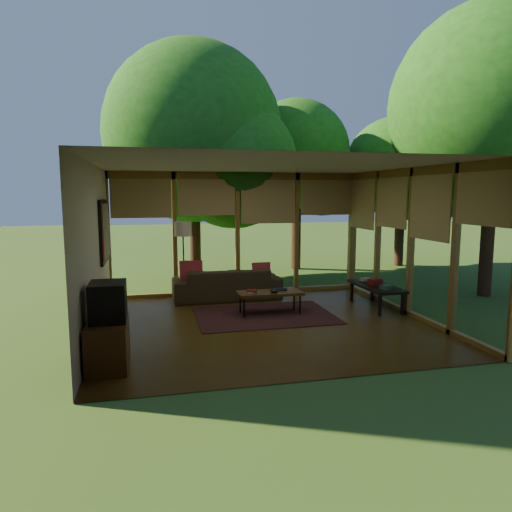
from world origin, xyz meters
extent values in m
plane|color=brown|center=(0.00, 0.00, 0.00)|extent=(5.50, 5.50, 0.00)
plane|color=white|center=(0.00, 0.00, 2.70)|extent=(5.50, 5.50, 0.00)
cube|color=beige|center=(-2.75, 0.00, 1.35)|extent=(0.04, 5.00, 2.70)
cube|color=beige|center=(0.00, -2.50, 1.35)|extent=(5.50, 0.04, 2.70)
cube|color=olive|center=(0.00, 2.50, 1.35)|extent=(5.50, 0.12, 2.70)
cube|color=olive|center=(2.75, 0.00, 1.35)|extent=(0.12, 5.00, 2.70)
plane|color=#365821|center=(8.00, 8.00, -0.01)|extent=(40.00, 40.00, 0.00)
cylinder|color=#3E2116|center=(-0.75, 4.54, 2.42)|extent=(0.28, 0.28, 4.84)
sphere|color=#165012|center=(-0.75, 4.54, 3.76)|extent=(4.52, 4.52, 4.52)
cylinder|color=#3E2116|center=(2.37, 5.62, 2.20)|extent=(0.28, 0.28, 4.40)
sphere|color=#165012|center=(2.37, 5.62, 3.42)|extent=(3.11, 3.11, 3.11)
cylinder|color=#3E2116|center=(5.16, 1.07, 2.61)|extent=(0.28, 0.28, 5.23)
sphere|color=#165012|center=(5.16, 1.07, 4.06)|extent=(4.22, 4.22, 4.22)
cylinder|color=#3E2116|center=(5.49, 5.43, 1.93)|extent=(0.28, 0.28, 3.86)
sphere|color=#165012|center=(5.49, 5.43, 3.00)|extent=(3.11, 3.11, 3.11)
cube|color=maroon|center=(0.12, 0.51, 0.01)|extent=(2.51, 1.78, 0.01)
imported|color=#3A2F1D|center=(-0.34, 2.00, 0.33)|extent=(2.27, 0.91, 0.66)
cube|color=maroon|center=(-1.09, 1.95, 0.61)|extent=(0.47, 0.25, 0.49)
cube|color=maroon|center=(0.41, 1.95, 0.57)|extent=(0.38, 0.20, 0.40)
cube|color=#AEA79E|center=(-0.10, 0.55, 0.44)|extent=(0.23, 0.19, 0.03)
cube|color=maroon|center=(-0.10, 0.55, 0.47)|extent=(0.23, 0.20, 0.03)
cube|color=black|center=(0.50, 0.68, 0.44)|extent=(0.25, 0.21, 0.03)
ellipsoid|color=black|center=(0.30, 0.50, 0.46)|extent=(0.16, 0.16, 0.07)
cube|color=brown|center=(-2.47, -1.41, 0.30)|extent=(0.50, 1.00, 0.60)
cube|color=black|center=(-2.45, -1.41, 0.85)|extent=(0.45, 0.55, 0.50)
cube|color=#365F4D|center=(2.40, 0.19, 0.49)|extent=(0.26, 0.23, 0.08)
cube|color=maroon|center=(2.40, 0.64, 0.51)|extent=(0.28, 0.23, 0.11)
cube|color=#AEA79E|center=(2.40, 1.04, 0.48)|extent=(0.21, 0.16, 0.05)
cylinder|color=black|center=(-1.22, 2.25, 0.01)|extent=(0.26, 0.26, 0.03)
cylinder|color=black|center=(-1.22, 2.25, 0.79)|extent=(0.03, 0.03, 1.52)
cylinder|color=beige|center=(-1.22, 2.25, 1.50)|extent=(0.36, 0.36, 0.30)
cube|color=brown|center=(0.25, 0.60, 0.40)|extent=(1.20, 0.50, 0.05)
cylinder|color=black|center=(-0.28, 0.42, 0.19)|extent=(0.03, 0.03, 0.38)
cylinder|color=black|center=(0.78, 0.42, 0.19)|extent=(0.03, 0.03, 0.38)
cylinder|color=black|center=(-0.28, 0.78, 0.19)|extent=(0.03, 0.03, 0.38)
cylinder|color=black|center=(0.78, 0.78, 0.19)|extent=(0.03, 0.03, 0.38)
cube|color=black|center=(2.40, 0.59, 0.43)|extent=(0.60, 1.40, 0.05)
cube|color=black|center=(2.17, -0.01, 0.20)|extent=(0.05, 0.05, 0.40)
cube|color=black|center=(2.63, -0.01, 0.20)|extent=(0.05, 0.05, 0.40)
cube|color=black|center=(2.17, 1.19, 0.20)|extent=(0.05, 0.05, 0.40)
cube|color=black|center=(2.63, 1.19, 0.20)|extent=(0.05, 0.05, 0.40)
cube|color=black|center=(-2.72, 1.40, 1.55)|extent=(0.05, 1.35, 1.15)
cube|color=#1B7A7B|center=(-2.69, 1.40, 1.55)|extent=(0.02, 1.20, 1.00)
camera|label=1|loc=(-1.89, -7.43, 2.22)|focal=32.00mm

